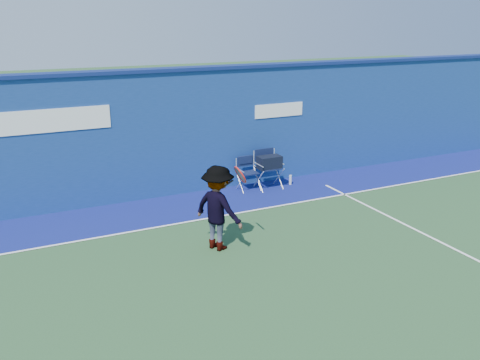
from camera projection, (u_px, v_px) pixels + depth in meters
name	position (u px, v px, depth m)	size (l,w,h in m)	color
ground	(234.00, 297.00, 8.01)	(80.00, 80.00, 0.00)	#274A28
stadium_wall	(142.00, 135.00, 12.00)	(24.00, 0.50, 3.08)	navy
out_of_bounds_strip	(159.00, 211.00, 11.53)	(24.00, 1.80, 0.01)	navy
court_lines	(219.00, 279.00, 8.52)	(24.00, 12.00, 0.01)	white
directors_chair_left	(248.00, 179.00, 12.90)	(0.50, 0.46, 0.84)	silver
directors_chair_right	(269.00, 173.00, 12.97)	(0.59, 0.53, 0.99)	silver
water_bottle	(290.00, 180.00, 13.32)	(0.07, 0.07, 0.26)	silver
tennis_player	(218.00, 208.00, 9.46)	(1.02, 1.21, 1.63)	#EA4738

